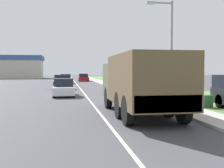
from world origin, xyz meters
The scene contains 12 objects.
ground_plane centered at (0.00, 40.00, 0.00)m, with size 180.00×180.00×0.00m, color #424247.
lane_centre_stripe centered at (0.00, 40.00, 0.00)m, with size 0.12×120.00×0.00m.
sidewalk_right centered at (4.50, 40.00, 0.06)m, with size 1.80×120.00×0.12m.
grass_strip_right centered at (8.90, 40.00, 0.01)m, with size 7.00×120.00×0.02m.
military_truck centered at (1.81, 13.05, 1.60)m, with size 2.55×7.57×2.80m.
car_nearest_ahead centered at (-1.82, 23.82, 0.66)m, with size 1.72×4.29×1.45m.
car_second_ahead centered at (-2.15, 32.78, 0.72)m, with size 1.73×4.10×1.62m.
car_third_ahead centered at (-1.71, 46.62, 0.69)m, with size 1.80×4.67×1.54m.
car_fourth_ahead centered at (1.74, 55.67, 0.67)m, with size 1.93×4.33×1.49m.
lamp_post centered at (4.52, 16.75, 3.87)m, with size 1.69×0.24×6.21m.
utility_box centered at (6.20, 15.05, 0.37)m, with size 0.55×0.45×0.70m.
building_distant centered at (-17.51, 79.51, 3.08)m, with size 19.40×9.29×6.09m.
Camera 1 is at (-1.62, 0.37, 2.10)m, focal length 45.00 mm.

